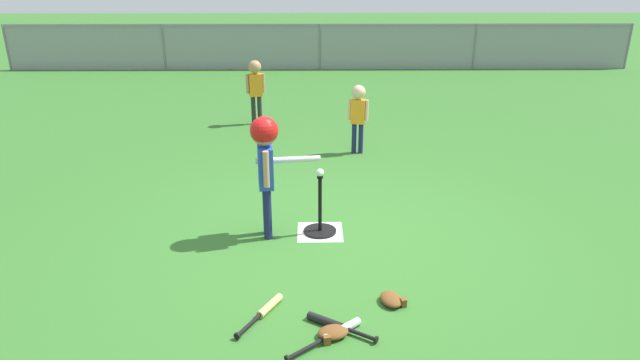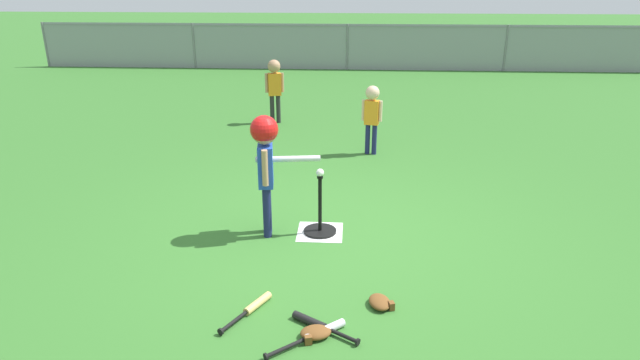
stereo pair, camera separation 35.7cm
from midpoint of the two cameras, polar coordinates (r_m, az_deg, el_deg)
ground_plane at (r=5.22m, az=3.21°, el=-6.23°), size 60.00×60.00×0.00m
home_plate at (r=5.34m, az=1.92°, el=-5.50°), size 0.44×0.44×0.01m
batting_tee at (r=5.30m, az=1.93°, el=-4.69°), size 0.32×0.32×0.59m
baseball_on_tee at (r=5.09m, az=2.01°, el=0.76°), size 0.07×0.07×0.07m
batter_child at (r=5.00m, az=-3.68°, el=2.98°), size 0.64×0.34×1.18m
fielder_deep_left at (r=7.49m, az=6.85°, el=7.23°), size 0.28×0.19×0.96m
fielder_deep_right at (r=9.08m, az=-3.67°, el=10.16°), size 0.31×0.21×1.05m
spare_bat_silver at (r=3.93m, az=2.41°, el=-15.90°), size 0.54×0.45×0.06m
spare_bat_wood at (r=4.20m, az=-4.61°, el=-13.22°), size 0.32×0.52×0.06m
spare_bat_black at (r=4.02m, az=2.21°, el=-14.91°), size 0.50×0.34×0.06m
glove_by_plate at (r=3.93m, az=2.22°, el=-15.80°), size 0.25×0.22×0.07m
glove_near_bats at (r=4.28m, az=8.79°, el=-12.62°), size 0.22×0.25×0.07m
outfield_fence at (r=14.35m, az=3.62°, el=13.93°), size 16.06×0.06×1.15m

